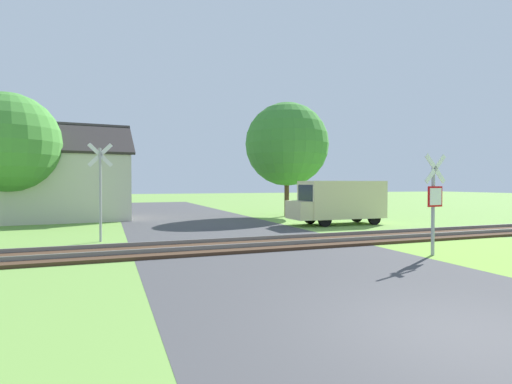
{
  "coord_description": "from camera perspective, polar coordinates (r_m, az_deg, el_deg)",
  "views": [
    {
      "loc": [
        -4.56,
        -4.02,
        2.1
      ],
      "look_at": [
        0.5,
        9.55,
        1.8
      ],
      "focal_mm": 28.0,
      "sensor_mm": 36.0,
      "label": 1
    }
  ],
  "objects": [
    {
      "name": "tree_left",
      "position": [
        23.66,
        -31.9,
        6.0
      ],
      "size": [
        4.99,
        4.99,
        6.66
      ],
      "color": "#513823",
      "rests_on": "ground"
    },
    {
      "name": "rail_track",
      "position": [
        13.53,
        -0.51,
        -7.5
      ],
      "size": [
        60.0,
        2.6,
        0.22
      ],
      "color": "#422D1E",
      "rests_on": "ground"
    },
    {
      "name": "road_asphalt",
      "position": [
        7.84,
        16.58,
        -14.39
      ],
      "size": [
        7.78,
        80.0,
        0.01
      ],
      "primitive_type": "cube",
      "color": "#424244",
      "rests_on": "ground"
    },
    {
      "name": "house",
      "position": [
        25.55,
        -27.23,
        1.02
      ],
      "size": [
        8.98,
        5.71,
        5.65
      ],
      "rotation": [
        0.0,
        0.0,
        0.07
      ],
      "color": "beige",
      "rests_on": "ground"
    },
    {
      "name": "tree_right",
      "position": [
        25.78,
        4.42,
        6.8
      ],
      "size": [
        5.31,
        5.31,
        7.28
      ],
      "color": "#513823",
      "rests_on": "ground"
    },
    {
      "name": "stop_sign_near",
      "position": [
        12.75,
        24.09,
        -0.84
      ],
      "size": [
        0.87,
        0.19,
        2.98
      ],
      "rotation": [
        0.0,
        0.0,
        3.27
      ],
      "color": "#9E9EA5",
      "rests_on": "ground"
    },
    {
      "name": "ground_plane",
      "position": [
        6.43,
        27.92,
        -18.03
      ],
      "size": [
        160.0,
        160.0,
        0.0
      ],
      "primitive_type": "plane",
      "color": "#6B9942"
    },
    {
      "name": "crossing_sign_far",
      "position": [
        15.5,
        -21.36,
        0.96
      ],
      "size": [
        0.88,
        0.17,
        3.58
      ],
      "rotation": [
        0.0,
        0.0,
        -0.11
      ],
      "color": "#9E9EA5",
      "rests_on": "ground"
    },
    {
      "name": "mail_truck",
      "position": [
        20.97,
        11.76,
        -1.19
      ],
      "size": [
        4.93,
        1.97,
        2.24
      ],
      "rotation": [
        0.0,
        0.0,
        1.56
      ],
      "color": "beige",
      "rests_on": "ground"
    }
  ]
}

